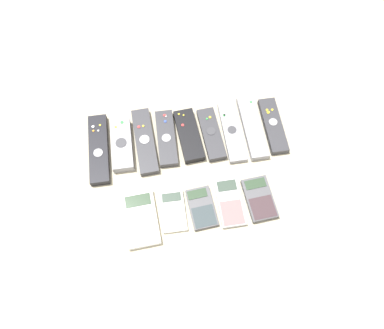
{
  "coord_description": "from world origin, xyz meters",
  "views": [
    {
      "loc": [
        -0.07,
        -0.41,
        0.97
      ],
      "look_at": [
        0.0,
        0.04,
        0.01
      ],
      "focal_mm": 35.0,
      "sensor_mm": 36.0,
      "label": 1
    }
  ],
  "objects_px": {
    "remote_3": "(166,138)",
    "remote_4": "(189,135)",
    "remote_7": "(252,127)",
    "calculator_1": "(173,211)",
    "remote_2": "(145,141)",
    "calculator_3": "(230,202)",
    "calculator_2": "(202,208)",
    "remote_1": "(122,145)",
    "remote_5": "(211,134)",
    "calculator_4": "(259,199)",
    "remote_8": "(273,126)",
    "calculator_0": "(141,219)",
    "remote_6": "(232,132)",
    "remote_0": "(99,149)"
  },
  "relations": [
    {
      "from": "remote_3",
      "to": "remote_4",
      "type": "height_order",
      "value": "remote_4"
    },
    {
      "from": "remote_7",
      "to": "calculator_1",
      "type": "xyz_separation_m",
      "value": [
        -0.27,
        -0.22,
        -0.0
      ]
    },
    {
      "from": "remote_2",
      "to": "calculator_3",
      "type": "xyz_separation_m",
      "value": [
        0.21,
        -0.22,
        -0.0
      ]
    },
    {
      "from": "calculator_2",
      "to": "remote_1",
      "type": "bearing_deg",
      "value": 127.52
    },
    {
      "from": "remote_5",
      "to": "calculator_3",
      "type": "bearing_deg",
      "value": -89.84
    },
    {
      "from": "remote_4",
      "to": "calculator_4",
      "type": "xyz_separation_m",
      "value": [
        0.16,
        -0.22,
        -0.0
      ]
    },
    {
      "from": "remote_2",
      "to": "remote_7",
      "type": "height_order",
      "value": "remote_7"
    },
    {
      "from": "remote_8",
      "to": "calculator_4",
      "type": "relative_size",
      "value": 1.46
    },
    {
      "from": "calculator_0",
      "to": "remote_7",
      "type": "bearing_deg",
      "value": 30.41
    },
    {
      "from": "calculator_0",
      "to": "remote_6",
      "type": "bearing_deg",
      "value": 35.11
    },
    {
      "from": "calculator_0",
      "to": "remote_1",
      "type": "bearing_deg",
      "value": 95.46
    },
    {
      "from": "remote_4",
      "to": "remote_3",
      "type": "bearing_deg",
      "value": 174.23
    },
    {
      "from": "remote_4",
      "to": "remote_6",
      "type": "relative_size",
      "value": 0.86
    },
    {
      "from": "remote_3",
      "to": "remote_4",
      "type": "relative_size",
      "value": 1.05
    },
    {
      "from": "remote_1",
      "to": "remote_8",
      "type": "distance_m",
      "value": 0.45
    },
    {
      "from": "remote_2",
      "to": "remote_8",
      "type": "distance_m",
      "value": 0.38
    },
    {
      "from": "remote_1",
      "to": "calculator_2",
      "type": "xyz_separation_m",
      "value": [
        0.2,
        -0.22,
        -0.01
      ]
    },
    {
      "from": "remote_7",
      "to": "calculator_4",
      "type": "relative_size",
      "value": 1.67
    },
    {
      "from": "remote_0",
      "to": "remote_4",
      "type": "xyz_separation_m",
      "value": [
        0.26,
        0.0,
        0.0
      ]
    },
    {
      "from": "remote_0",
      "to": "calculator_2",
      "type": "height_order",
      "value": "remote_0"
    },
    {
      "from": "remote_6",
      "to": "calculator_2",
      "type": "bearing_deg",
      "value": -119.78
    },
    {
      "from": "remote_8",
      "to": "remote_3",
      "type": "bearing_deg",
      "value": 179.27
    },
    {
      "from": "remote_0",
      "to": "remote_1",
      "type": "xyz_separation_m",
      "value": [
        0.07,
        0.0,
        0.0
      ]
    },
    {
      "from": "remote_3",
      "to": "remote_6",
      "type": "relative_size",
      "value": 0.91
    },
    {
      "from": "calculator_3",
      "to": "calculator_4",
      "type": "relative_size",
      "value": 1.09
    },
    {
      "from": "remote_0",
      "to": "calculator_1",
      "type": "height_order",
      "value": "remote_0"
    },
    {
      "from": "remote_3",
      "to": "calculator_4",
      "type": "relative_size",
      "value": 1.44
    },
    {
      "from": "remote_0",
      "to": "remote_2",
      "type": "bearing_deg",
      "value": 3.59
    },
    {
      "from": "remote_6",
      "to": "calculator_0",
      "type": "distance_m",
      "value": 0.37
    },
    {
      "from": "remote_1",
      "to": "remote_8",
      "type": "relative_size",
      "value": 0.88
    },
    {
      "from": "remote_4",
      "to": "remote_2",
      "type": "bearing_deg",
      "value": 175.22
    },
    {
      "from": "remote_2",
      "to": "remote_3",
      "type": "relative_size",
      "value": 1.18
    },
    {
      "from": "remote_7",
      "to": "calculator_2",
      "type": "height_order",
      "value": "remote_7"
    },
    {
      "from": "calculator_2",
      "to": "remote_5",
      "type": "bearing_deg",
      "value": 69.37
    },
    {
      "from": "remote_5",
      "to": "remote_6",
      "type": "relative_size",
      "value": 0.86
    },
    {
      "from": "remote_3",
      "to": "remote_6",
      "type": "height_order",
      "value": "remote_3"
    },
    {
      "from": "remote_0",
      "to": "remote_2",
      "type": "height_order",
      "value": "remote_0"
    },
    {
      "from": "calculator_1",
      "to": "calculator_4",
      "type": "distance_m",
      "value": 0.24
    },
    {
      "from": "remote_4",
      "to": "remote_7",
      "type": "distance_m",
      "value": 0.19
    },
    {
      "from": "remote_4",
      "to": "calculator_3",
      "type": "height_order",
      "value": "remote_4"
    },
    {
      "from": "remote_0",
      "to": "calculator_0",
      "type": "xyz_separation_m",
      "value": [
        0.1,
        -0.23,
        -0.0
      ]
    },
    {
      "from": "remote_0",
      "to": "calculator_3",
      "type": "xyz_separation_m",
      "value": [
        0.34,
        -0.22,
        -0.0
      ]
    },
    {
      "from": "remote_7",
      "to": "remote_0",
      "type": "bearing_deg",
      "value": -179.56
    },
    {
      "from": "remote_8",
      "to": "calculator_2",
      "type": "relative_size",
      "value": 1.56
    },
    {
      "from": "remote_2",
      "to": "calculator_1",
      "type": "bearing_deg",
      "value": -78.78
    },
    {
      "from": "remote_4",
      "to": "remote_1",
      "type": "bearing_deg",
      "value": 176.82
    },
    {
      "from": "remote_2",
      "to": "remote_8",
      "type": "xyz_separation_m",
      "value": [
        0.38,
        -0.01,
        0.0
      ]
    },
    {
      "from": "remote_1",
      "to": "calculator_4",
      "type": "xyz_separation_m",
      "value": [
        0.36,
        -0.22,
        -0.0
      ]
    },
    {
      "from": "remote_0",
      "to": "calculator_2",
      "type": "distance_m",
      "value": 0.34
    },
    {
      "from": "remote_1",
      "to": "calculator_2",
      "type": "bearing_deg",
      "value": -47.63
    }
  ]
}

